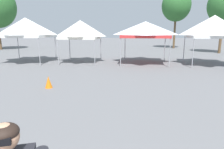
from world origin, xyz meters
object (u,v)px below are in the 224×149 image
(traffic_cone_lot_center, at_px, (49,82))
(canopy_tent_left_of_center, at_px, (80,30))
(canopy_tent_behind_center, at_px, (26,28))
(tree_behind_tents_left, at_px, (176,6))
(canopy_tent_behind_left, at_px, (214,27))
(tree_behind_tents_center, at_px, (224,6))
(canopy_tent_far_right, at_px, (145,30))

(traffic_cone_lot_center, bearing_deg, canopy_tent_left_of_center, 91.92)
(canopy_tent_behind_center, distance_m, tree_behind_tents_left, 20.28)
(traffic_cone_lot_center, bearing_deg, canopy_tent_behind_center, 122.50)
(canopy_tent_left_of_center, distance_m, canopy_tent_behind_left, 9.76)
(canopy_tent_behind_left, xyz_separation_m, traffic_cone_lot_center, (-9.51, -6.91, -2.49))
(tree_behind_tents_center, bearing_deg, tree_behind_tents_left, 121.03)
(canopy_tent_left_of_center, distance_m, traffic_cone_lot_center, 7.60)
(canopy_tent_behind_left, bearing_deg, canopy_tent_behind_center, 179.00)
(canopy_tent_far_right, relative_size, canopy_tent_behind_left, 1.03)
(canopy_tent_left_of_center, xyz_separation_m, tree_behind_tents_center, (13.78, 7.71, 2.49))
(canopy_tent_behind_left, relative_size, tree_behind_tents_center, 0.53)
(canopy_tent_behind_left, relative_size, tree_behind_tents_left, 0.46)
(canopy_tent_left_of_center, relative_size, tree_behind_tents_left, 0.41)
(tree_behind_tents_left, relative_size, traffic_cone_lot_center, 15.37)
(tree_behind_tents_left, bearing_deg, canopy_tent_left_of_center, -126.17)
(canopy_tent_far_right, height_order, tree_behind_tents_left, tree_behind_tents_left)
(canopy_tent_behind_left, bearing_deg, tree_behind_tents_center, 63.41)
(canopy_tent_left_of_center, bearing_deg, traffic_cone_lot_center, -88.08)
(canopy_tent_behind_center, relative_size, tree_behind_tents_left, 0.45)
(canopy_tent_left_of_center, relative_size, canopy_tent_far_right, 0.86)
(canopy_tent_behind_center, height_order, tree_behind_tents_left, tree_behind_tents_left)
(canopy_tent_behind_left, relative_size, traffic_cone_lot_center, 7.08)
(canopy_tent_behind_center, relative_size, tree_behind_tents_center, 0.52)
(canopy_tent_left_of_center, distance_m, tree_behind_tents_center, 15.99)
(traffic_cone_lot_center, bearing_deg, tree_behind_tents_left, 64.91)
(canopy_tent_far_right, relative_size, tree_behind_tents_left, 0.47)
(canopy_tent_behind_center, height_order, traffic_cone_lot_center, canopy_tent_behind_center)
(canopy_tent_behind_center, relative_size, canopy_tent_behind_left, 0.98)
(canopy_tent_behind_center, bearing_deg, canopy_tent_far_right, 1.05)
(canopy_tent_behind_center, xyz_separation_m, traffic_cone_lot_center, (4.56, -7.15, -2.45))
(tree_behind_tents_left, height_order, tree_behind_tents_center, tree_behind_tents_left)
(canopy_tent_behind_left, xyz_separation_m, tree_behind_tents_left, (0.35, 14.16, 3.05))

